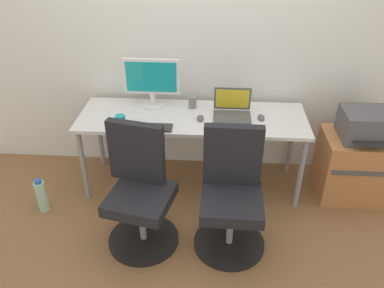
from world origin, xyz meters
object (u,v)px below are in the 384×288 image
(office_chair_right, at_px, (231,196))
(coffee_mug, at_px, (120,121))
(side_cabinet, at_px, (354,166))
(open_laptop, at_px, (232,110))
(printer, at_px, (365,125))
(water_bottle_on_floor, at_px, (42,196))
(office_chair_left, at_px, (140,193))
(desktop_monitor, at_px, (152,79))

(office_chair_right, height_order, coffee_mug, office_chair_right)
(side_cabinet, distance_m, open_laptop, 1.18)
(open_laptop, bearing_deg, printer, -4.18)
(printer, distance_m, coffee_mug, 1.99)
(open_laptop, bearing_deg, side_cabinet, -4.13)
(printer, relative_size, water_bottle_on_floor, 1.29)
(water_bottle_on_floor, bearing_deg, office_chair_left, -15.42)
(side_cabinet, height_order, open_laptop, open_laptop)
(open_laptop, bearing_deg, coffee_mug, -165.19)
(open_laptop, height_order, coffee_mug, open_laptop)
(office_chair_right, bearing_deg, office_chair_left, -179.87)
(printer, height_order, desktop_monitor, desktop_monitor)
(coffee_mug, bearing_deg, printer, 4.57)
(coffee_mug, bearing_deg, water_bottle_on_floor, -160.10)
(office_chair_right, distance_m, printer, 1.29)
(side_cabinet, relative_size, desktop_monitor, 1.21)
(office_chair_left, relative_size, printer, 2.35)
(side_cabinet, relative_size, water_bottle_on_floor, 1.88)
(office_chair_right, xyz_separation_m, printer, (1.09, 0.65, 0.27))
(desktop_monitor, distance_m, coffee_mug, 0.47)
(office_chair_left, height_order, printer, office_chair_left)
(office_chair_right, relative_size, open_laptop, 3.03)
(office_chair_right, bearing_deg, desktop_monitor, 128.54)
(office_chair_right, xyz_separation_m, side_cabinet, (1.09, 0.65, -0.13))
(water_bottle_on_floor, xyz_separation_m, desktop_monitor, (0.88, 0.62, 0.81))
(water_bottle_on_floor, height_order, open_laptop, open_laptop)
(office_chair_right, bearing_deg, water_bottle_on_floor, 171.10)
(coffee_mug, bearing_deg, desktop_monitor, 61.26)
(office_chair_left, relative_size, office_chair_right, 1.00)
(office_chair_right, distance_m, desktop_monitor, 1.23)
(water_bottle_on_floor, bearing_deg, printer, 8.62)
(office_chair_left, bearing_deg, printer, 20.28)
(desktop_monitor, bearing_deg, side_cabinet, -6.94)
(printer, relative_size, coffee_mug, 4.35)
(printer, bearing_deg, office_chair_right, -149.14)
(office_chair_left, bearing_deg, open_laptop, 47.12)
(side_cabinet, distance_m, desktop_monitor, 1.91)
(office_chair_right, relative_size, side_cabinet, 1.61)
(office_chair_left, distance_m, side_cabinet, 1.88)
(office_chair_right, bearing_deg, side_cabinet, 30.89)
(office_chair_left, height_order, coffee_mug, office_chair_left)
(desktop_monitor, xyz_separation_m, coffee_mug, (-0.21, -0.38, -0.20))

